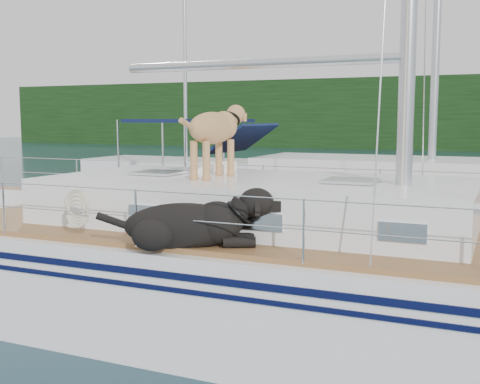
% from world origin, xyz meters
% --- Properties ---
extents(ground, '(120.00, 120.00, 0.00)m').
position_xyz_m(ground, '(0.00, 0.00, 0.00)').
color(ground, black).
rests_on(ground, ground).
extents(tree_line, '(90.00, 3.00, 6.00)m').
position_xyz_m(tree_line, '(0.00, 45.00, 3.00)').
color(tree_line, black).
rests_on(tree_line, ground).
extents(shore_bank, '(92.00, 1.00, 1.20)m').
position_xyz_m(shore_bank, '(0.00, 46.20, 0.60)').
color(shore_bank, '#595147').
rests_on(shore_bank, ground).
extents(main_sailboat, '(12.00, 4.12, 14.01)m').
position_xyz_m(main_sailboat, '(0.10, -0.01, 0.68)').
color(main_sailboat, white).
rests_on(main_sailboat, ground).
extents(neighbor_sailboat, '(11.00, 3.50, 13.30)m').
position_xyz_m(neighbor_sailboat, '(-0.05, 5.93, 0.63)').
color(neighbor_sailboat, white).
rests_on(neighbor_sailboat, ground).
extents(bg_boat_west, '(8.00, 3.00, 11.65)m').
position_xyz_m(bg_boat_west, '(-8.00, 14.00, 0.45)').
color(bg_boat_west, white).
rests_on(bg_boat_west, ground).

